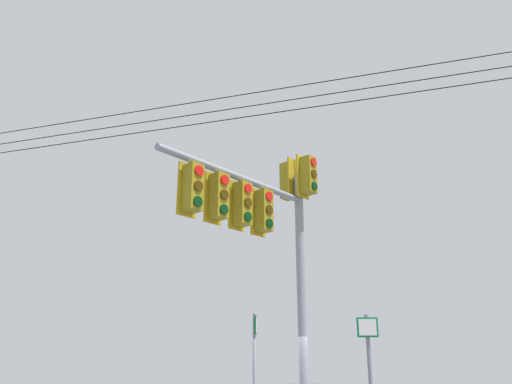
% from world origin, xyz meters
% --- Properties ---
extents(signal_mast_assembly, '(1.26, 4.37, 6.67)m').
position_xyz_m(signal_mast_assembly, '(-0.69, 0.83, 4.83)').
color(signal_mast_assembly, gray).
rests_on(signal_mast_assembly, ground).
extents(route_sign_primary, '(0.26, 0.24, 3.11)m').
position_xyz_m(route_sign_primary, '(1.16, -0.33, 1.88)').
color(route_sign_primary, slate).
rests_on(route_sign_primary, ground).
extents(route_sign_secondary, '(0.26, 0.29, 2.77)m').
position_xyz_m(route_sign_secondary, '(-2.86, 0.39, 1.67)').
color(route_sign_secondary, slate).
rests_on(route_sign_secondary, ground).
extents(overhead_wire_span, '(18.55, 12.83, 0.93)m').
position_xyz_m(overhead_wire_span, '(0.34, 0.25, 8.30)').
color(overhead_wire_span, black).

